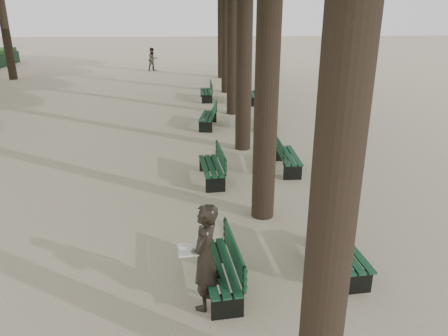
{
  "coord_description": "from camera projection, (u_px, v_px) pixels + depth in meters",
  "views": [
    {
      "loc": [
        0.12,
        -6.1,
        4.67
      ],
      "look_at": [
        0.6,
        3.0,
        1.2
      ],
      "focal_mm": 35.0,
      "sensor_mm": 36.0,
      "label": 1
    }
  ],
  "objects": [
    {
      "name": "ground",
      "position": [
        198.0,
        298.0,
        7.35
      ],
      "size": [
        120.0,
        120.0,
        0.0
      ],
      "primitive_type": "plane",
      "color": "tan",
      "rests_on": "ground"
    },
    {
      "name": "bench_left_0",
      "position": [
        219.0,
        275.0,
        7.51
      ],
      "size": [
        0.8,
        1.86,
        0.92
      ],
      "color": "black",
      "rests_on": "ground"
    },
    {
      "name": "bench_left_1",
      "position": [
        212.0,
        172.0,
        12.08
      ],
      "size": [
        0.75,
        1.85,
        0.92
      ],
      "color": "black",
      "rests_on": "ground"
    },
    {
      "name": "bench_left_2",
      "position": [
        208.0,
        120.0,
        17.33
      ],
      "size": [
        0.81,
        1.86,
        0.92
      ],
      "color": "black",
      "rests_on": "ground"
    },
    {
      "name": "bench_left_3",
      "position": [
        206.0,
        95.0,
        22.11
      ],
      "size": [
        0.63,
        1.82,
        0.92
      ],
      "color": "black",
      "rests_on": "ground"
    },
    {
      "name": "bench_right_0",
      "position": [
        339.0,
        255.0,
        8.1
      ],
      "size": [
        0.76,
        1.85,
        0.92
      ],
      "color": "black",
      "rests_on": "ground"
    },
    {
      "name": "bench_right_1",
      "position": [
        287.0,
        161.0,
        12.89
      ],
      "size": [
        0.58,
        1.8,
        0.92
      ],
      "color": "black",
      "rests_on": "ground"
    },
    {
      "name": "bench_right_2",
      "position": [
        265.0,
        120.0,
        17.4
      ],
      "size": [
        0.67,
        1.83,
        0.92
      ],
      "color": "black",
      "rests_on": "ground"
    },
    {
      "name": "bench_right_3",
      "position": [
        252.0,
        98.0,
        21.48
      ],
      "size": [
        0.63,
        1.82,
        0.92
      ],
      "color": "black",
      "rests_on": "ground"
    },
    {
      "name": "man_with_map",
      "position": [
        205.0,
        257.0,
        6.87
      ],
      "size": [
        0.74,
        0.81,
        1.82
      ],
      "color": "black",
      "rests_on": "ground"
    },
    {
      "name": "pedestrian_c",
      "position": [
        237.0,
        65.0,
        28.51
      ],
      "size": [
        0.98,
        0.49,
        1.6
      ],
      "primitive_type": "imported",
      "rotation": [
        0.0,
        0.0,
        6.09
      ],
      "color": "#262628",
      "rests_on": "ground"
    },
    {
      "name": "pedestrian_a",
      "position": [
        153.0,
        59.0,
        31.45
      ],
      "size": [
        0.84,
        0.68,
        1.61
      ],
      "primitive_type": "imported",
      "rotation": [
        0.0,
        0.0,
        0.54
      ],
      "color": "#262628",
      "rests_on": "ground"
    },
    {
      "name": "pedestrian_b",
      "position": [
        227.0,
        56.0,
        33.26
      ],
      "size": [
        0.96,
        0.93,
        1.58
      ],
      "primitive_type": "imported",
      "rotation": [
        0.0,
        0.0,
        0.75
      ],
      "color": "#262628",
      "rests_on": "ground"
    }
  ]
}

